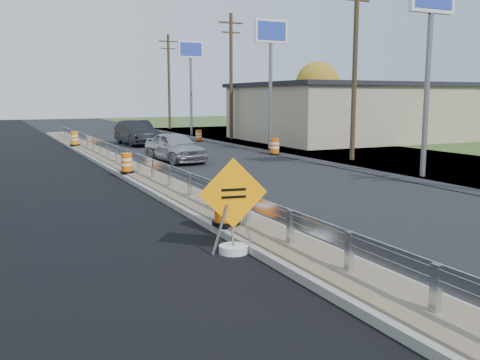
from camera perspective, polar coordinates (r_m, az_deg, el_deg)
name	(u,v)px	position (r m, az deg, el deg)	size (l,w,h in m)	color
ground	(215,216)	(14.82, -2.64, -3.82)	(140.00, 140.00, 0.00)	black
milled_overlay	(21,177)	(23.58, -22.36, 0.28)	(7.20, 120.00, 0.01)	black
median	(139,174)	(22.27, -10.70, 0.60)	(1.60, 55.00, 0.23)	gray
guardrail	(133,157)	(23.16, -11.39, 2.43)	(0.10, 46.15, 0.72)	silver
retail_building_near	(364,111)	(42.66, 13.12, 7.17)	(18.50, 12.50, 4.27)	tan
pylon_sign_south	(431,14)	(23.17, 19.70, 16.36)	(2.20, 0.30, 7.90)	slate
pylon_sign_mid	(271,43)	(33.62, 3.31, 14.36)	(2.20, 0.30, 7.90)	slate
pylon_sign_north	(191,58)	(46.34, -5.29, 12.82)	(2.20, 0.30, 7.90)	slate
utility_pole_smid	(355,63)	(28.18, 12.16, 12.10)	(1.90, 0.26, 9.40)	#473523
utility_pole_nmid	(231,74)	(41.10, -0.96, 11.21)	(1.90, 0.26, 9.40)	#473523
utility_pole_north	(169,80)	(55.08, -7.59, 10.54)	(1.90, 0.26, 9.40)	#473523
tree_far_yellow	(318,84)	(56.93, 8.29, 10.07)	(4.62, 4.62, 6.86)	#473523
caution_sign	(233,230)	(11.18, -0.71, -5.32)	(1.45, 0.61, 2.02)	white
barrel_median_near	(226,205)	(12.73, -1.55, -2.70)	(0.67, 0.67, 0.99)	black
barrel_median_mid	(127,163)	(21.88, -11.99, 1.74)	(0.54, 0.54, 0.80)	black
barrel_median_far	(74,139)	(35.08, -17.25, 4.22)	(0.60, 0.60, 0.87)	black
barrel_shoulder_near	(275,147)	(30.41, 3.71, 3.57)	(0.64, 0.64, 0.94)	black
barrel_shoulder_mid	(199,136)	(39.64, -4.44, 4.71)	(0.56, 0.56, 0.83)	black
car_silver	(175,147)	(27.17, -6.95, 3.52)	(1.77, 4.40, 1.50)	#AEAEB3
car_dark_mid	(137,133)	(37.20, -10.98, 4.98)	(1.76, 5.05, 1.67)	black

